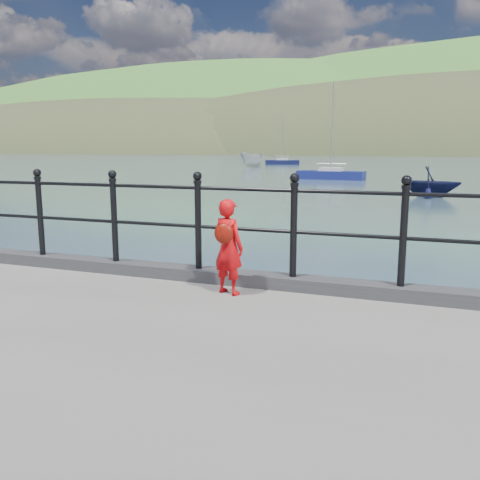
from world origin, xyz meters
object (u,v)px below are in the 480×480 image
at_px(launch_navy, 430,182).
at_px(child, 228,246).
at_px(railing, 244,217).
at_px(sailboat_left, 282,162).
at_px(launch_white, 252,160).
at_px(sailboat_port, 331,175).

bearing_deg(launch_navy, child, -174.00).
relative_size(railing, sailboat_left, 2.44).
bearing_deg(sailboat_left, launch_navy, -87.26).
bearing_deg(railing, launch_white, 108.52).
bearing_deg(launch_white, railing, -60.86).
xyz_separation_m(railing, launch_navy, (2.25, 23.56, -1.01)).
bearing_deg(sailboat_port, launch_white, 127.64).
distance_m(launch_white, sailboat_port, 25.68).
bearing_deg(launch_navy, sailboat_port, 41.45).
xyz_separation_m(railing, launch_white, (-19.52, 58.29, -0.83)).
relative_size(launch_white, sailboat_port, 0.64).
relative_size(railing, sailboat_port, 2.25).
xyz_separation_m(launch_navy, sailboat_port, (-7.67, 13.28, -0.48)).
bearing_deg(launch_navy, sailboat_left, 35.58).
distance_m(railing, launch_white, 61.48).
xyz_separation_m(railing, sailboat_left, (-18.87, 70.70, -1.48)).
height_order(railing, sailboat_port, sailboat_port).
distance_m(railing, child, 0.52).
relative_size(child, sailboat_port, 0.13).
distance_m(child, launch_white, 61.88).
xyz_separation_m(launch_white, sailboat_port, (14.10, -21.45, -0.66)).
bearing_deg(railing, child, -94.63).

